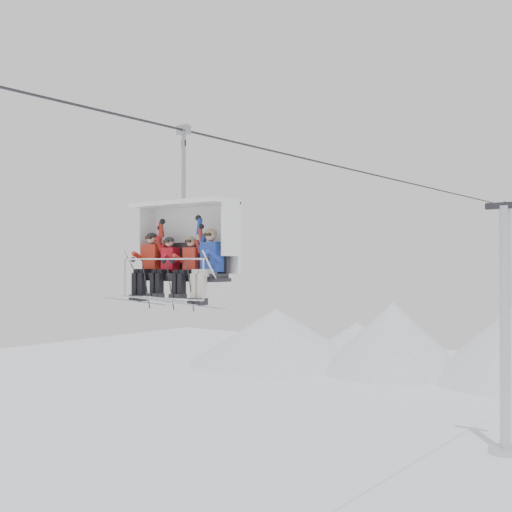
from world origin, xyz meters
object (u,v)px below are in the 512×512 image
Objects in this scene: chairlift_carrier at (188,241)px; skier_center_right at (189,265)px; skier_far_left at (149,263)px; skier_center_left at (167,265)px; lift_tower_right at (505,346)px; skier_far_right at (209,262)px.

chairlift_carrier is 0.73m from skier_center_right.
skier_center_left is at bearing -1.40° from skier_far_left.
chairlift_carrier is at bearing 41.91° from skier_center_left.
skier_far_left is 1.02× the size of skier_center_left.
lift_tower_right reaches higher than skier_center_right.
skier_center_left is (-0.36, -24.93, 4.41)m from lift_tower_right.
lift_tower_right reaches higher than chairlift_carrier.
skier_center_left is 0.96× the size of skier_far_right.
skier_far_right is (1.88, 0.00, 0.01)m from skier_far_left.
skier_far_right is at bearing -18.30° from chairlift_carrier.
skier_center_right is at bearing -178.15° from skier_far_right.
lift_tower_right is at bearing 90.00° from chairlift_carrier.
chairlift_carrier is at bearing 161.70° from skier_far_right.
skier_far_right is at bearing 0.78° from skier_center_left.
lift_tower_right is 25.33m from skier_far_right.
skier_center_left is at bearing -179.22° from skier_far_right.
skier_center_left is at bearing -138.09° from chairlift_carrier.
lift_tower_right is 7.65× the size of skier_far_right.
skier_center_right is (0.70, -0.00, -0.01)m from skier_center_left.
skier_center_right is 0.96× the size of skier_far_right.
skier_far_left is at bearing 178.60° from skier_center_left.
lift_tower_right reaches higher than skier_far_left.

